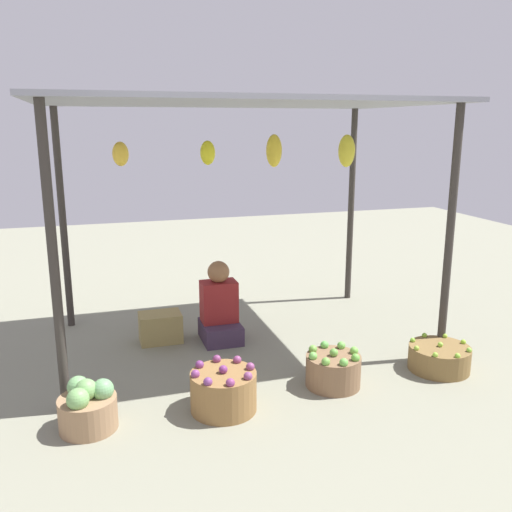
% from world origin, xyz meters
% --- Properties ---
extents(ground_plane, '(14.00, 14.00, 0.00)m').
position_xyz_m(ground_plane, '(0.00, 0.00, 0.00)').
color(ground_plane, gray).
extents(market_stall_structure, '(3.48, 2.14, 2.25)m').
position_xyz_m(market_stall_structure, '(0.01, 0.00, 2.07)').
color(market_stall_structure, '#38332D').
rests_on(market_stall_structure, ground).
extents(vendor_person, '(0.36, 0.44, 0.78)m').
position_xyz_m(vendor_person, '(-0.20, 0.09, 0.30)').
color(vendor_person, '#402F48').
rests_on(vendor_person, ground).
extents(basket_cabbages, '(0.40, 0.40, 0.37)m').
position_xyz_m(basket_cabbages, '(-1.43, -1.21, 0.16)').
color(basket_cabbages, '#9B7754').
rests_on(basket_cabbages, ground).
extents(basket_purple_onions, '(0.48, 0.48, 0.35)m').
position_xyz_m(basket_purple_onions, '(-0.48, -1.24, 0.15)').
color(basket_purple_onions, olive).
rests_on(basket_purple_onions, ground).
extents(basket_green_apples, '(0.44, 0.44, 0.32)m').
position_xyz_m(basket_green_apples, '(0.44, -1.12, 0.14)').
color(basket_green_apples, '#816043').
rests_on(basket_green_apples, ground).
extents(basket_limes, '(0.51, 0.51, 0.25)m').
position_xyz_m(basket_limes, '(1.43, -1.12, 0.11)').
color(basket_limes, brown).
rests_on(basket_limes, ground).
extents(wooden_crate_near_vendor, '(0.40, 0.28, 0.28)m').
position_xyz_m(wooden_crate_near_vendor, '(-0.75, 0.21, 0.14)').
color(wooden_crate_near_vendor, '#9C894E').
rests_on(wooden_crate_near_vendor, ground).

